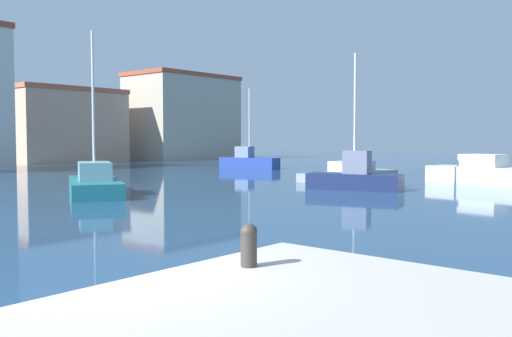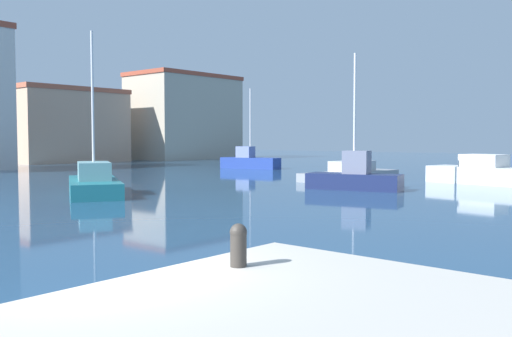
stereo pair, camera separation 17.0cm
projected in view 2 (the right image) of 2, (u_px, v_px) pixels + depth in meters
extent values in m
plane|color=navy|center=(126.00, 185.00, 31.58)|extent=(160.00, 160.00, 0.00)
cylinder|color=#38332D|center=(238.00, 249.00, 7.16)|extent=(0.21, 0.21, 0.45)
sphere|color=#38332D|center=(238.00, 232.00, 7.15)|extent=(0.22, 0.22, 0.22)
cube|color=#233D93|center=(250.00, 163.00, 48.91)|extent=(2.59, 5.50, 0.96)
cube|color=#6E7DB1|center=(245.00, 152.00, 49.10)|extent=(1.38, 1.55, 0.97)
cylinder|color=silver|center=(250.00, 123.00, 48.72)|extent=(0.12, 0.12, 6.02)
cube|color=gray|center=(350.00, 175.00, 35.71)|extent=(8.25, 2.76, 0.53)
cube|color=#ADB0B5|center=(352.00, 166.00, 35.80)|extent=(3.17, 1.82, 0.67)
cube|color=#19234C|center=(354.00, 182.00, 28.72)|extent=(2.66, 5.03, 0.83)
cube|color=slate|center=(357.00, 162.00, 28.60)|extent=(1.25, 1.48, 1.19)
cylinder|color=silver|center=(355.00, 114.00, 28.53)|extent=(0.12, 0.12, 6.15)
cube|color=#1E707A|center=(94.00, 187.00, 26.31)|extent=(5.20, 6.82, 0.71)
cube|color=#6B9CA2|center=(94.00, 171.00, 25.96)|extent=(2.50, 2.91, 0.83)
cylinder|color=silver|center=(93.00, 106.00, 26.10)|extent=(0.12, 0.12, 6.92)
cube|color=white|center=(494.00, 176.00, 31.90)|extent=(3.27, 7.74, 0.98)
cube|color=silver|center=(484.00, 161.00, 32.34)|extent=(2.06, 2.48, 0.74)
cube|color=tan|center=(65.00, 127.00, 62.15)|extent=(12.35, 7.39, 7.71)
cube|color=#B25B42|center=(64.00, 90.00, 61.93)|extent=(12.59, 7.54, 0.50)
cube|color=#B2A893|center=(184.00, 119.00, 72.14)|extent=(13.43, 8.14, 10.31)
cube|color=#9E4733|center=(184.00, 77.00, 71.85)|extent=(13.70, 8.30, 0.50)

